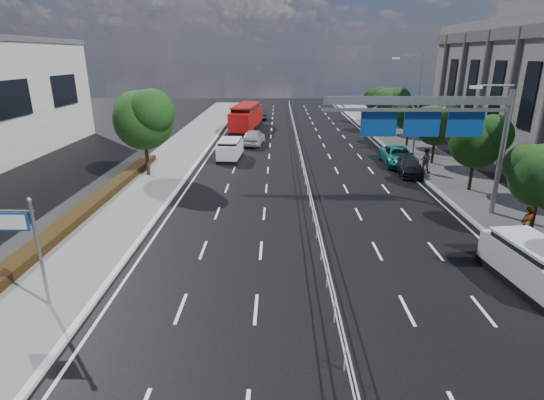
{
  "coord_description": "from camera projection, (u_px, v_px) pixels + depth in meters",
  "views": [
    {
      "loc": [
        -2.02,
        -13.56,
        8.96
      ],
      "look_at": [
        -2.27,
        5.51,
        2.4
      ],
      "focal_mm": 28.0,
      "sensor_mm": 36.0,
      "label": 1
    }
  ],
  "objects": [
    {
      "name": "far_tree_g",
      "position": [
        392.0,
        102.0,
        49.31
      ],
      "size": [
        3.96,
        3.69,
        5.45
      ],
      "color": "black",
      "rests_on": "ground"
    },
    {
      "name": "far_tree_h",
      "position": [
        377.0,
        98.0,
        56.51
      ],
      "size": [
        3.41,
        3.18,
        4.91
      ],
      "color": "black",
      "rests_on": "ground"
    },
    {
      "name": "parked_car_dark",
      "position": [
        408.0,
        166.0,
        33.36
      ],
      "size": [
        2.17,
        4.52,
        1.27
      ],
      "primitive_type": "imported",
      "rotation": [
        0.0,
        0.0,
        -0.09
      ],
      "color": "black",
      "rests_on": "ground"
    },
    {
      "name": "hedge_near",
      "position": [
        44.0,
        242.0,
        20.49
      ],
      "size": [
        1.0,
        36.0,
        0.44
      ],
      "primitive_type": "cube",
      "color": "black",
      "rests_on": "sidewalk_near"
    },
    {
      "name": "far_tree_e",
      "position": [
        437.0,
        123.0,
        35.19
      ],
      "size": [
        3.63,
        3.38,
        5.13
      ],
      "color": "black",
      "rests_on": "ground"
    },
    {
      "name": "toilet_sign",
      "position": [
        23.0,
        235.0,
        14.89
      ],
      "size": [
        1.62,
        0.18,
        4.34
      ],
      "color": "gray",
      "rests_on": "ground"
    },
    {
      "name": "ground",
      "position": [
        331.0,
        310.0,
        15.71
      ],
      "size": [
        160.0,
        160.0,
        0.0
      ],
      "primitive_type": "plane",
      "color": "black",
      "rests_on": "ground"
    },
    {
      "name": "streetlight_far",
      "position": [
        416.0,
        98.0,
        38.47
      ],
      "size": [
        2.78,
        2.4,
        9.0
      ],
      "color": "gray",
      "rests_on": "ground"
    },
    {
      "name": "white_minivan",
      "position": [
        230.0,
        150.0,
        37.95
      ],
      "size": [
        2.09,
        4.31,
        1.82
      ],
      "rotation": [
        0.0,
        0.0,
        -0.07
      ],
      "color": "black",
      "rests_on": "ground"
    },
    {
      "name": "near_car_dark",
      "position": [
        261.0,
        115.0,
        61.86
      ],
      "size": [
        1.89,
        4.16,
        1.32
      ],
      "primitive_type": "imported",
      "rotation": [
        0.0,
        0.0,
        3.27
      ],
      "color": "black",
      "rests_on": "ground"
    },
    {
      "name": "far_tree_d",
      "position": [
        478.0,
        139.0,
        28.06
      ],
      "size": [
        3.85,
        3.59,
        5.34
      ],
      "color": "black",
      "rests_on": "ground"
    },
    {
      "name": "near_tree_back",
      "position": [
        144.0,
        117.0,
        31.35
      ],
      "size": [
        4.84,
        4.51,
        6.69
      ],
      "color": "black",
      "rests_on": "ground"
    },
    {
      "name": "far_tree_c",
      "position": [
        544.0,
        172.0,
        21.05
      ],
      "size": [
        3.52,
        3.28,
        4.94
      ],
      "color": "black",
      "rests_on": "ground"
    },
    {
      "name": "median_fence",
      "position": [
        301.0,
        157.0,
        36.81
      ],
      "size": [
        0.05,
        85.0,
        1.02
      ],
      "color": "silver",
      "rests_on": "ground"
    },
    {
      "name": "overhead_gantry",
      "position": [
        437.0,
        119.0,
        23.31
      ],
      "size": [
        10.24,
        0.38,
        7.45
      ],
      "color": "gray",
      "rests_on": "ground"
    },
    {
      "name": "near_car_silver",
      "position": [
        254.0,
        137.0,
        44.17
      ],
      "size": [
        2.49,
        4.97,
        1.62
      ],
      "primitive_type": "imported",
      "rotation": [
        0.0,
        0.0,
        3.02
      ],
      "color": "#A8ABB0",
      "rests_on": "ground"
    },
    {
      "name": "far_tree_f",
      "position": [
        410.0,
        112.0,
        42.31
      ],
      "size": [
        3.52,
        3.28,
        5.02
      ],
      "color": "black",
      "rests_on": "ground"
    },
    {
      "name": "pedestrian_a",
      "position": [
        526.0,
        226.0,
        20.5
      ],
      "size": [
        0.85,
        0.73,
        1.96
      ],
      "primitive_type": "imported",
      "rotation": [
        0.0,
        0.0,
        3.57
      ],
      "color": "gray",
      "rests_on": "sidewalk_far"
    },
    {
      "name": "red_bus",
      "position": [
        246.0,
        117.0,
        52.79
      ],
      "size": [
        3.67,
        10.66,
        3.12
      ],
      "rotation": [
        0.0,
        0.0,
        -0.11
      ],
      "color": "black",
      "rests_on": "ground"
    },
    {
      "name": "pedestrian_b",
      "position": [
        425.0,
        160.0,
        33.27
      ],
      "size": [
        1.15,
        1.06,
        1.89
      ],
      "primitive_type": "imported",
      "rotation": [
        0.0,
        0.0,
        2.66
      ],
      "color": "gray",
      "rests_on": "sidewalk_far"
    },
    {
      "name": "parked_car_teal",
      "position": [
        398.0,
        156.0,
        36.16
      ],
      "size": [
        2.67,
        5.47,
        1.5
      ],
      "primitive_type": "imported",
      "rotation": [
        0.0,
        0.0,
        -0.04
      ],
      "color": "#1B796D",
      "rests_on": "ground"
    },
    {
      "name": "silver_minivan",
      "position": [
        531.0,
        264.0,
        17.2
      ],
      "size": [
        2.43,
        4.69,
        1.87
      ],
      "rotation": [
        0.0,
        0.0,
        0.12
      ],
      "color": "black",
      "rests_on": "ground"
    },
    {
      "name": "kerb_near",
      "position": [
        90.0,
        306.0,
        15.8
      ],
      "size": [
        0.25,
        140.0,
        0.15
      ],
      "primitive_type": "cube",
      "color": "silver",
      "rests_on": "ground"
    },
    {
      "name": "sidewalk_near",
      "position": [
        23.0,
        306.0,
        15.83
      ],
      "size": [
        5.0,
        140.0,
        0.14
      ],
      "primitive_type": "cube",
      "color": "slate",
      "rests_on": "ground"
    }
  ]
}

